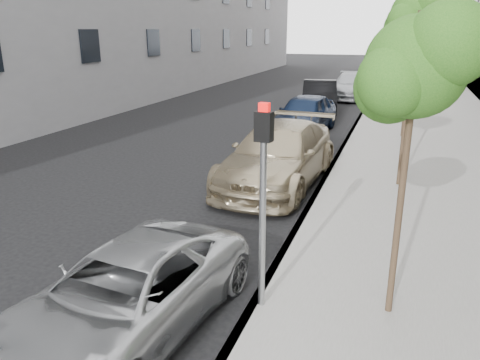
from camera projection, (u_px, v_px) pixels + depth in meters
The scene contains 12 objects.
ground at pixel (157, 333), 6.89m from camera, with size 160.00×160.00×0.00m, color black.
sidewalk at pixel (424, 105), 27.10m from camera, with size 6.40×72.00×0.14m, color gray.
curb at pixel (369, 102), 28.07m from camera, with size 0.15×72.00×0.14m, color #9E9B93.
tree_near at pixel (418, 67), 6.07m from camera, with size 1.69×1.49×4.49m.
tree_mid at pixel (418, 15), 11.66m from camera, with size 1.65×1.45×5.27m.
tree_far at pixel (414, 26), 17.57m from camera, with size 1.51×1.31×4.99m.
signal_pole at pixel (263, 185), 6.75m from camera, with size 0.26×0.20×3.16m.
minivan at pixel (126, 294), 6.72m from camera, with size 2.10×4.56×1.27m, color #A4A6A8.
suv at pixel (279, 155), 13.31m from camera, with size 2.37×5.83×1.69m, color tan.
sedan_blue at pixel (305, 114), 19.88m from camera, with size 1.93×4.80×1.64m, color #0F1C34.
sedan_black at pixel (319, 96), 24.93m from camera, with size 1.74×4.99×1.65m, color black.
sedan_rear at pixel (350, 86), 29.85m from camera, with size 2.20×5.41×1.57m, color #A0A3A8.
Camera 1 is at (3.08, -5.13, 4.27)m, focal length 35.00 mm.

